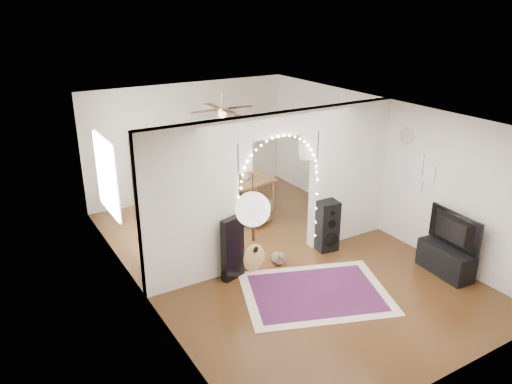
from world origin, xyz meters
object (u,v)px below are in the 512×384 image
dining_table (246,183)px  dining_chair_left (254,211)px  acoustic_guitar (254,247)px  media_console (445,260)px  bookcase (167,170)px  floor_speaker (327,226)px  dining_chair_right (211,195)px

dining_table → dining_chair_left: size_ratio=2.20×
acoustic_guitar → dining_table: 2.64m
acoustic_guitar → media_console: 3.32m
dining_table → bookcase: bearing=125.3°
floor_speaker → dining_table: bearing=107.7°
bookcase → dining_chair_left: bearing=-72.7°
dining_table → dining_chair_right: 1.00m
floor_speaker → media_console: floor_speaker is taller
acoustic_guitar → floor_speaker: (1.60, -0.00, 0.01)m
bookcase → dining_chair_left: size_ratio=2.72×
dining_chair_right → dining_table: bearing=-42.9°
floor_speaker → dining_chair_right: floor_speaker is taller
floor_speaker → dining_chair_right: size_ratio=1.85×
acoustic_guitar → dining_chair_right: acoustic_guitar is taller
media_console → dining_chair_right: 5.29m
media_console → dining_chair_left: (-1.76, 3.51, 0.02)m
dining_chair_right → floor_speaker: bearing=-60.0°
dining_chair_left → dining_chair_right: size_ratio=1.11×
acoustic_guitar → media_console: size_ratio=1.09×
bookcase → dining_table: bookcase is taller
acoustic_guitar → dining_chair_right: bearing=55.9°
floor_speaker → bookcase: bookcase is taller
media_console → dining_chair_left: size_ratio=1.71×
dining_table → acoustic_guitar: bearing=-123.8°
floor_speaker → dining_table: floor_speaker is taller
dining_table → dining_chair_right: (-0.49, 0.75, -0.44)m
floor_speaker → bookcase: (-1.68, 3.75, 0.31)m
bookcase → dining_chair_right: bearing=-52.2°
media_console → acoustic_guitar: bearing=153.1°
acoustic_guitar → dining_chair_right: 3.18m
floor_speaker → dining_chair_right: 3.24m
acoustic_guitar → bookcase: 3.76m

